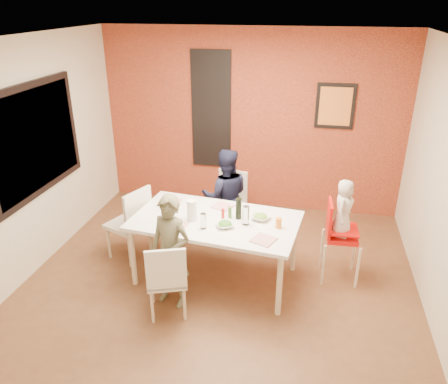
% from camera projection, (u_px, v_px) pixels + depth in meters
% --- Properties ---
extents(ground, '(4.50, 4.50, 0.00)m').
position_uv_depth(ground, '(219.00, 284.00, 5.08)').
color(ground, brown).
rests_on(ground, ground).
extents(ceiling, '(4.50, 4.50, 0.02)m').
position_uv_depth(ceiling, '(217.00, 40.00, 3.97)').
color(ceiling, white).
rests_on(ceiling, wall_back).
extents(wall_back, '(4.50, 0.02, 2.70)m').
position_uv_depth(wall_back, '(251.00, 122.00, 6.53)').
color(wall_back, beige).
rests_on(wall_back, ground).
extents(wall_front, '(4.50, 0.02, 2.70)m').
position_uv_depth(wall_front, '(133.00, 322.00, 2.52)').
color(wall_front, beige).
rests_on(wall_front, ground).
extents(wall_left, '(0.02, 4.50, 2.70)m').
position_uv_depth(wall_left, '(25.00, 162.00, 4.95)').
color(wall_left, beige).
rests_on(wall_left, ground).
extents(brick_accent_wall, '(4.50, 0.02, 2.70)m').
position_uv_depth(brick_accent_wall, '(251.00, 122.00, 6.51)').
color(brick_accent_wall, maroon).
rests_on(brick_accent_wall, ground).
extents(picture_window_frame, '(0.05, 1.70, 1.30)m').
position_uv_depth(picture_window_frame, '(35.00, 140.00, 5.04)').
color(picture_window_frame, black).
rests_on(picture_window_frame, wall_left).
extents(picture_window_pane, '(0.02, 1.55, 1.15)m').
position_uv_depth(picture_window_pane, '(36.00, 140.00, 5.04)').
color(picture_window_pane, black).
rests_on(picture_window_pane, wall_left).
extents(glassblock_strip, '(0.55, 0.03, 1.70)m').
position_uv_depth(glassblock_strip, '(211.00, 110.00, 6.55)').
color(glassblock_strip, white).
rests_on(glassblock_strip, wall_back).
extents(glassblock_surround, '(0.60, 0.03, 1.76)m').
position_uv_depth(glassblock_surround, '(211.00, 110.00, 6.55)').
color(glassblock_surround, black).
rests_on(glassblock_surround, wall_back).
extents(art_print_frame, '(0.54, 0.03, 0.64)m').
position_uv_depth(art_print_frame, '(335.00, 106.00, 6.15)').
color(art_print_frame, black).
rests_on(art_print_frame, wall_back).
extents(art_print_canvas, '(0.44, 0.01, 0.54)m').
position_uv_depth(art_print_canvas, '(335.00, 106.00, 6.13)').
color(art_print_canvas, orange).
rests_on(art_print_canvas, wall_back).
extents(dining_table, '(1.96, 1.23, 0.77)m').
position_uv_depth(dining_table, '(215.00, 224.00, 4.94)').
color(dining_table, white).
rests_on(dining_table, ground).
extents(chair_near, '(0.51, 0.51, 0.86)m').
position_uv_depth(chair_near, '(167.00, 277.00, 4.39)').
color(chair_near, silver).
rests_on(chair_near, ground).
extents(chair_far, '(0.49, 0.49, 0.90)m').
position_uv_depth(chair_far, '(230.00, 200.00, 6.02)').
color(chair_far, silver).
rests_on(chair_far, ground).
extents(chair_left, '(0.58, 0.58, 0.96)m').
position_uv_depth(chair_left, '(132.00, 220.00, 5.39)').
color(chair_left, beige).
rests_on(chair_left, ground).
extents(high_chair, '(0.43, 0.43, 0.98)m').
position_uv_depth(high_chair, '(338.00, 233.00, 4.99)').
color(high_chair, red).
rests_on(high_chair, ground).
extents(child_near, '(0.52, 0.41, 1.27)m').
position_uv_depth(child_near, '(171.00, 252.00, 4.54)').
color(child_near, brown).
rests_on(child_near, ground).
extents(child_far, '(0.74, 0.64, 1.31)m').
position_uv_depth(child_far, '(225.00, 196.00, 5.75)').
color(child_far, black).
rests_on(child_far, ground).
extents(toddler, '(0.30, 0.38, 0.67)m').
position_uv_depth(toddler, '(343.00, 208.00, 4.85)').
color(toddler, beige).
rests_on(toddler, high_chair).
extents(plate_near_left, '(0.21, 0.21, 0.01)m').
position_uv_depth(plate_near_left, '(177.00, 226.00, 4.75)').
color(plate_near_left, white).
rests_on(plate_near_left, dining_table).
extents(plate_far_mid, '(0.29, 0.29, 0.01)m').
position_uv_depth(plate_far_mid, '(223.00, 206.00, 5.20)').
color(plate_far_mid, white).
rests_on(plate_far_mid, dining_table).
extents(plate_near_right, '(0.29, 0.29, 0.01)m').
position_uv_depth(plate_near_right, '(264.00, 240.00, 4.48)').
color(plate_near_right, silver).
rests_on(plate_near_right, dining_table).
extents(plate_far_left, '(0.22, 0.22, 0.01)m').
position_uv_depth(plate_far_left, '(173.00, 202.00, 5.31)').
color(plate_far_left, white).
rests_on(plate_far_left, dining_table).
extents(salad_bowl_a, '(0.26, 0.26, 0.05)m').
position_uv_depth(salad_bowl_a, '(225.00, 225.00, 4.74)').
color(salad_bowl_a, white).
rests_on(salad_bowl_a, dining_table).
extents(salad_bowl_b, '(0.25, 0.25, 0.05)m').
position_uv_depth(salad_bowl_b, '(261.00, 217.00, 4.90)').
color(salad_bowl_b, white).
rests_on(salad_bowl_b, dining_table).
extents(wine_bottle, '(0.07, 0.07, 0.25)m').
position_uv_depth(wine_bottle, '(239.00, 209.00, 4.88)').
color(wine_bottle, black).
rests_on(wine_bottle, dining_table).
extents(wine_glass_a, '(0.06, 0.06, 0.18)m').
position_uv_depth(wine_glass_a, '(203.00, 221.00, 4.68)').
color(wine_glass_a, silver).
rests_on(wine_glass_a, dining_table).
extents(wine_glass_b, '(0.08, 0.08, 0.22)m').
position_uv_depth(wine_glass_b, '(246.00, 215.00, 4.76)').
color(wine_glass_b, white).
rests_on(wine_glass_b, dining_table).
extents(paper_towel_roll, '(0.11, 0.11, 0.24)m').
position_uv_depth(paper_towel_roll, '(192.00, 210.00, 4.84)').
color(paper_towel_roll, white).
rests_on(paper_towel_roll, dining_table).
extents(condiment_red, '(0.04, 0.04, 0.14)m').
position_uv_depth(condiment_red, '(223.00, 214.00, 4.87)').
color(condiment_red, red).
rests_on(condiment_red, dining_table).
extents(condiment_green, '(0.04, 0.04, 0.14)m').
position_uv_depth(condiment_green, '(230.00, 213.00, 4.90)').
color(condiment_green, '#3A7527').
rests_on(condiment_green, dining_table).
extents(condiment_brown, '(0.03, 0.03, 0.13)m').
position_uv_depth(condiment_brown, '(230.00, 212.00, 4.93)').
color(condiment_brown, brown).
rests_on(condiment_brown, dining_table).
extents(sippy_cup, '(0.07, 0.07, 0.11)m').
position_uv_depth(sippy_cup, '(279.00, 223.00, 4.71)').
color(sippy_cup, orange).
rests_on(sippy_cup, dining_table).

